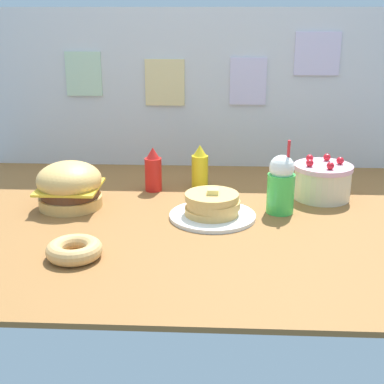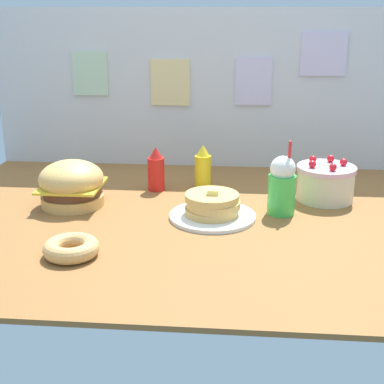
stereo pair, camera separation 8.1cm
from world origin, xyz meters
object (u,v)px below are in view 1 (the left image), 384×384
pancake_stack (212,208)px  mustard_bottle (200,168)px  layer_cake (322,181)px  ketchup_bottle (153,171)px  donut_pink_glaze (74,249)px  cream_soda_cup (281,185)px  burger (70,186)px

pancake_stack → mustard_bottle: mustard_bottle is taller
pancake_stack → mustard_bottle: (-0.07, 0.43, 0.06)m
pancake_stack → mustard_bottle: size_ratio=1.70×
layer_cake → ketchup_bottle: size_ratio=1.25×
mustard_bottle → layer_cake: bearing=-13.7°
pancake_stack → mustard_bottle: bearing=98.9°
pancake_stack → donut_pink_glaze: 0.67m
donut_pink_glaze → pancake_stack: bearing=40.9°
cream_soda_cup → ketchup_bottle: bearing=154.8°
cream_soda_cup → pancake_stack: bearing=-165.0°
burger → layer_cake: (1.19, 0.18, -0.02)m
pancake_stack → donut_pink_glaze: size_ratio=1.83×
pancake_stack → layer_cake: (0.53, 0.29, 0.04)m
mustard_bottle → cream_soda_cup: (0.37, -0.35, 0.03)m
pancake_stack → ketchup_bottle: 0.48m
pancake_stack → burger: bearing=170.6°
ketchup_bottle → cream_soda_cup: (0.61, -0.29, 0.03)m
ketchup_bottle → donut_pink_glaze: ketchup_bottle is taller
layer_cake → ketchup_bottle: 0.84m
layer_cake → donut_pink_glaze: size_ratio=1.34×
pancake_stack → mustard_bottle: 0.44m
mustard_bottle → cream_soda_cup: bearing=-43.3°
layer_cake → ketchup_bottle: bearing=174.5°
burger → pancake_stack: burger is taller
burger → layer_cake: burger is taller
ketchup_bottle → mustard_bottle: same height
mustard_bottle → donut_pink_glaze: size_ratio=1.08×
burger → cream_soda_cup: bearing=-1.7°
donut_pink_glaze → burger: bearing=106.3°
layer_cake → mustard_bottle: bearing=166.3°
ketchup_bottle → burger: bearing=-144.3°
pancake_stack → cream_soda_cup: size_ratio=1.13×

